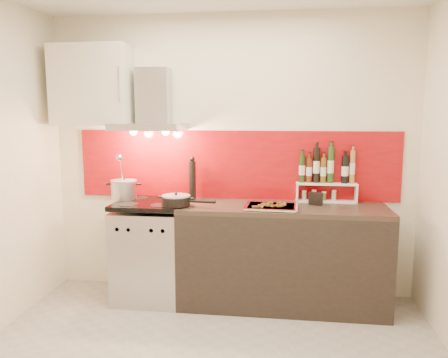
# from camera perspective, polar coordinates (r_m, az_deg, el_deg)

# --- Properties ---
(back_wall) EXTENTS (3.40, 0.02, 2.60)m
(back_wall) POSITION_cam_1_polar(r_m,az_deg,el_deg) (4.10, 0.82, 2.98)
(back_wall) COLOR silver
(back_wall) RESTS_ON ground
(backsplash) EXTENTS (3.00, 0.02, 0.64)m
(backsplash) POSITION_cam_1_polar(r_m,az_deg,el_deg) (4.09, 1.50, 1.84)
(backsplash) COLOR maroon
(backsplash) RESTS_ON back_wall
(range_stove) EXTENTS (0.60, 0.60, 0.91)m
(range_stove) POSITION_cam_1_polar(r_m,az_deg,el_deg) (4.12, -9.56, -9.31)
(range_stove) COLOR #B7B7BA
(range_stove) RESTS_ON ground
(counter) EXTENTS (1.80, 0.60, 0.90)m
(counter) POSITION_cam_1_polar(r_m,az_deg,el_deg) (3.95, 7.61, -9.91)
(counter) COLOR black
(counter) RESTS_ON ground
(range_hood) EXTENTS (0.62, 0.50, 0.61)m
(range_hood) POSITION_cam_1_polar(r_m,az_deg,el_deg) (4.06, -9.41, 9.08)
(range_hood) COLOR #B7B7BA
(range_hood) RESTS_ON back_wall
(upper_cabinet) EXTENTS (0.70, 0.35, 0.72)m
(upper_cabinet) POSITION_cam_1_polar(r_m,az_deg,el_deg) (4.25, -16.79, 11.60)
(upper_cabinet) COLOR beige
(upper_cabinet) RESTS_ON back_wall
(stock_pot) EXTENTS (0.24, 0.24, 0.21)m
(stock_pot) POSITION_cam_1_polar(r_m,az_deg,el_deg) (4.16, -12.96, -1.34)
(stock_pot) COLOR #B7B7BA
(stock_pot) RESTS_ON range_stove
(saute_pan) EXTENTS (0.48, 0.25, 0.11)m
(saute_pan) POSITION_cam_1_polar(r_m,az_deg,el_deg) (3.79, -6.17, -2.77)
(saute_pan) COLOR black
(saute_pan) RESTS_ON range_stove
(utensil_jar) EXTENTS (0.09, 0.14, 0.44)m
(utensil_jar) POSITION_cam_1_polar(r_m,az_deg,el_deg) (4.11, -13.29, -1.02)
(utensil_jar) COLOR silver
(utensil_jar) RESTS_ON range_stove
(pepper_mill) EXTENTS (0.06, 0.06, 0.41)m
(pepper_mill) POSITION_cam_1_polar(r_m,az_deg,el_deg) (4.06, -4.17, 0.02)
(pepper_mill) COLOR black
(pepper_mill) RESTS_ON counter
(step_shelf) EXTENTS (0.54, 0.15, 0.50)m
(step_shelf) POSITION_cam_1_polar(r_m,az_deg,el_deg) (4.05, 13.12, 0.20)
(step_shelf) COLOR white
(step_shelf) RESTS_ON counter
(caddy_box) EXTENTS (0.13, 0.08, 0.10)m
(caddy_box) POSITION_cam_1_polar(r_m,az_deg,el_deg) (3.91, 11.90, -2.49)
(caddy_box) COLOR black
(caddy_box) RESTS_ON counter
(baking_tray) EXTENTS (0.46, 0.37, 0.03)m
(baking_tray) POSITION_cam_1_polar(r_m,az_deg,el_deg) (3.73, 6.18, -3.57)
(baking_tray) COLOR silver
(baking_tray) RESTS_ON counter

